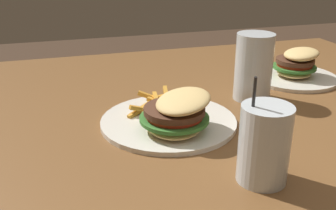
# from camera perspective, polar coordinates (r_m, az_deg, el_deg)

# --- Properties ---
(dining_table) EXTENTS (1.20, 1.36, 0.70)m
(dining_table) POSITION_cam_1_polar(r_m,az_deg,el_deg) (0.93, 8.22, -7.91)
(dining_table) COLOR brown
(dining_table) RESTS_ON ground_plane
(meal_plate_near) EXTENTS (0.29, 0.29, 0.10)m
(meal_plate_near) POSITION_cam_1_polar(r_m,az_deg,el_deg) (0.80, 0.67, -1.50)
(meal_plate_near) COLOR silver
(meal_plate_near) RESTS_ON dining_table
(beer_glass) EXTENTS (0.09, 0.09, 0.16)m
(beer_glass) POSITION_cam_1_polar(r_m,az_deg,el_deg) (0.96, 12.28, 5.10)
(beer_glass) COLOR silver
(beer_glass) RESTS_ON dining_table
(juice_glass) EXTENTS (0.08, 0.08, 0.18)m
(juice_glass) POSITION_cam_1_polar(r_m,az_deg,el_deg) (0.63, 13.74, -5.92)
(juice_glass) COLOR silver
(juice_glass) RESTS_ON dining_table
(spoon) EXTENTS (0.19, 0.11, 0.02)m
(spoon) POSITION_cam_1_polar(r_m,az_deg,el_deg) (0.85, 12.85, -2.09)
(spoon) COLOR silver
(spoon) RESTS_ON dining_table
(meal_plate_far) EXTENTS (0.24, 0.24, 0.09)m
(meal_plate_far) POSITION_cam_1_polar(r_m,az_deg,el_deg) (1.15, 17.97, 5.06)
(meal_plate_far) COLOR silver
(meal_plate_far) RESTS_ON dining_table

